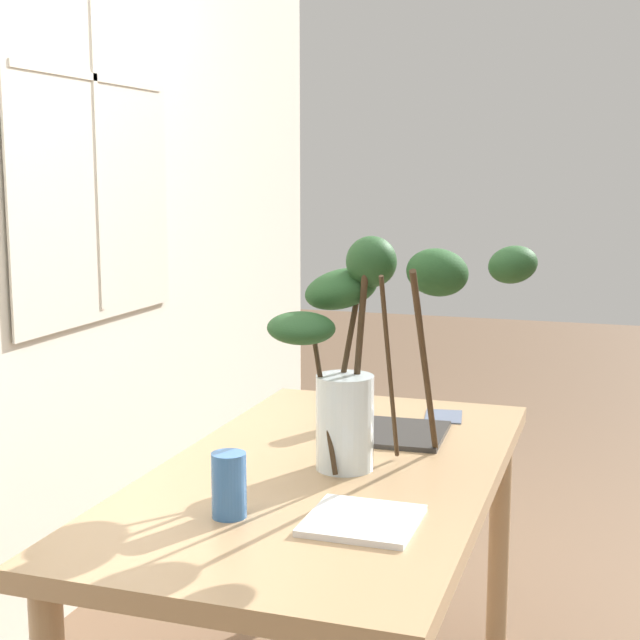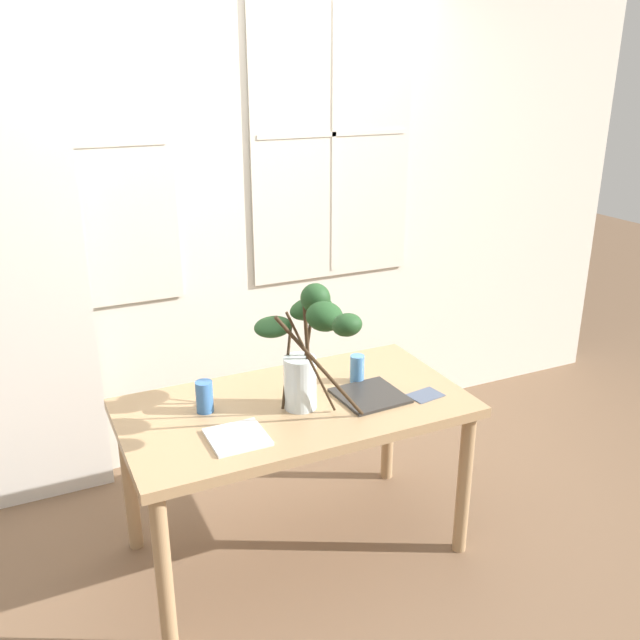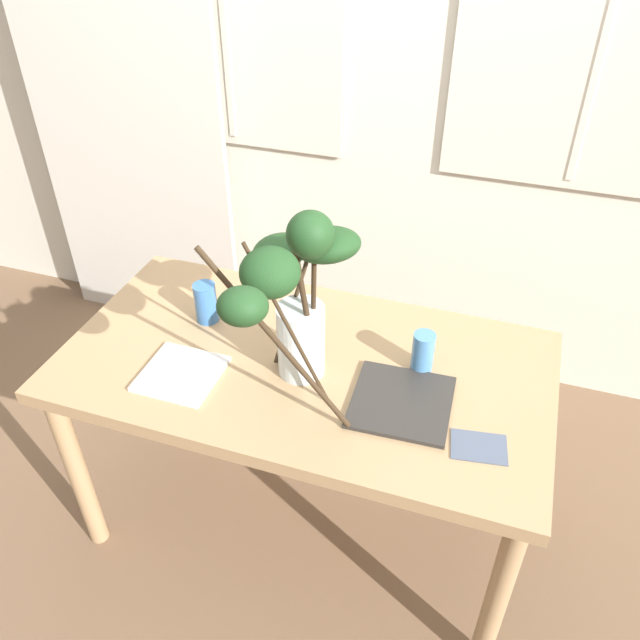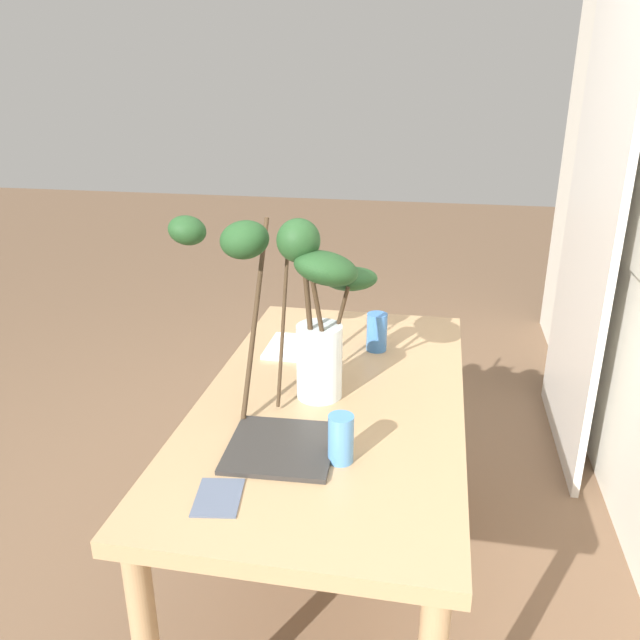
{
  "view_description": "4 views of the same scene",
  "coord_description": "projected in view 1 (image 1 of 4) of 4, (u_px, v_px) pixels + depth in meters",
  "views": [
    {
      "loc": [
        -1.99,
        -0.64,
        1.42
      ],
      "look_at": [
        -0.02,
        0.01,
        1.09
      ],
      "focal_mm": 52.08,
      "sensor_mm": 36.0,
      "label": 1
    },
    {
      "loc": [
        -1.0,
        -2.36,
        2.06
      ],
      "look_at": [
        0.08,
        -0.08,
        1.12
      ],
      "focal_mm": 38.45,
      "sensor_mm": 36.0,
      "label": 2
    },
    {
      "loc": [
        0.5,
        -1.34,
        1.97
      ],
      "look_at": [
        0.08,
        -0.09,
        0.97
      ],
      "focal_mm": 35.93,
      "sensor_mm": 36.0,
      "label": 3
    },
    {
      "loc": [
        1.67,
        0.28,
        1.63
      ],
      "look_at": [
        0.07,
        -0.03,
        1.0
      ],
      "focal_mm": 35.82,
      "sensor_mm": 36.0,
      "label": 4
    }
  ],
  "objects": [
    {
      "name": "plate_square_right",
      "position": [
        394.0,
        433.0,
        2.44
      ],
      "size": [
        0.28,
        0.28,
        0.01
      ],
      "primitive_type": "cube",
      "rotation": [
        0.0,
        0.0,
        0.05
      ],
      "color": "#2D2B28",
      "rests_on": "dining_table"
    },
    {
      "name": "drinking_glass_blue_left",
      "position": [
        229.0,
        485.0,
        1.86
      ],
      "size": [
        0.07,
        0.07,
        0.13
      ],
      "primitive_type": "cylinder",
      "color": "#386BAD",
      "rests_on": "dining_table"
    },
    {
      "name": "dining_table",
      "position": [
        328.0,
        503.0,
        2.19
      ],
      "size": [
        1.44,
        0.77,
        0.73
      ],
      "color": "tan",
      "rests_on": "ground"
    },
    {
      "name": "drinking_glass_blue_right",
      "position": [
        339.0,
        405.0,
        2.5
      ],
      "size": [
        0.06,
        0.06,
        0.13
      ],
      "primitive_type": "cylinder",
      "color": "#4C84BC",
      "rests_on": "dining_table"
    },
    {
      "name": "vase_with_branches",
      "position": [
        366.0,
        340.0,
        2.12
      ],
      "size": [
        0.39,
        0.62,
        0.55
      ],
      "color": "silver",
      "rests_on": "dining_table"
    },
    {
      "name": "napkin_folded",
      "position": [
        444.0,
        416.0,
        2.62
      ],
      "size": [
        0.15,
        0.12,
        0.0
      ],
      "primitive_type": "cube",
      "rotation": [
        0.0,
        0.0,
        0.15
      ],
      "color": "#4C566B",
      "rests_on": "dining_table"
    },
    {
      "name": "plate_square_left",
      "position": [
        362.0,
        520.0,
        1.83
      ],
      "size": [
        0.22,
        0.22,
        0.01
      ],
      "primitive_type": "cube",
      "rotation": [
        0.0,
        0.0,
        -0.0
      ],
      "color": "white",
      "rests_on": "dining_table"
    }
  ]
}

